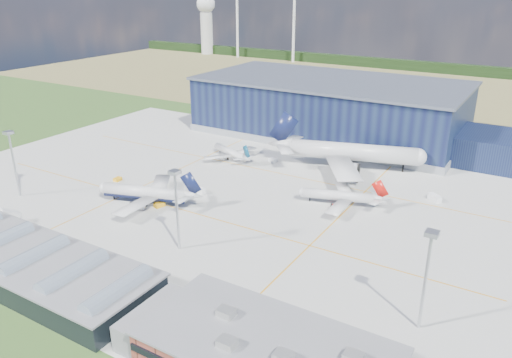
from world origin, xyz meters
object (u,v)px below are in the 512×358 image
object	(u,v)px
light_mast_center	(176,197)
airliner_red	(339,191)
gse_van_a	(199,190)
gse_van_b	(435,198)
airstair	(10,220)
airliner_navy	(144,186)
light_mast_west	(12,153)
gse_tug_a	(159,205)
gse_cart_b	(273,160)
light_mast_east	(427,265)
car_a	(158,287)
hangar	(335,111)
gse_tug_b	(118,179)
airliner_regional	(230,149)
airliner_widebody	(353,143)
car_b	(271,331)

from	to	relation	value
light_mast_center	airliner_red	bearing A→B (deg)	62.54
airliner_red	gse_van_a	xyz separation A→B (m)	(-44.86, -16.38, -3.75)
gse_van_b	light_mast_center	bearing A→B (deg)	-178.98
airstair	airliner_navy	bearing A→B (deg)	70.29
light_mast_west	gse_tug_a	size ratio (longest dim) A/B	6.80
gse_cart_b	airstair	distance (m)	98.70
airliner_red	airstair	bearing A→B (deg)	23.08
light_mast_center	airliner_navy	xyz separation A→B (m)	(-29.01, 18.00, -9.40)
light_mast_east	car_a	world-z (taller)	light_mast_east
hangar	light_mast_east	world-z (taller)	hangar
gse_tug_b	gse_cart_b	size ratio (longest dim) A/B	0.89
airliner_regional	gse_tug_b	bearing A→B (deg)	85.43
gse_tug_b	airliner_red	bearing A→B (deg)	11.75
airliner_regional	car_a	size ratio (longest dim) A/B	6.79
light_mast_center	gse_van_a	size ratio (longest dim) A/B	4.55
airliner_red	gse_tug_b	xyz separation A→B (m)	(-77.49, -22.53, -4.22)
airliner_navy	airstair	bearing A→B (deg)	36.76
light_mast_center	gse_tug_a	bearing A→B (deg)	142.08
gse_tug_a	gse_cart_b	xyz separation A→B (m)	(10.09, 57.18, 0.01)
airliner_red	airliner_widebody	world-z (taller)	airliner_widebody
airliner_navy	gse_van_b	world-z (taller)	airliner_navy
gse_tug_b	airstair	bearing A→B (deg)	-96.07
airliner_red	gse_tug_a	distance (m)	58.63
airstair	car_b	size ratio (longest dim) A/B	1.44
light_mast_east	light_mast_west	bearing A→B (deg)	180.00
gse_van_b	light_mast_east	bearing A→B (deg)	-131.64
airliner_navy	airliner_red	xyz separation A→B (m)	(54.94, 31.89, -1.18)
light_mast_east	gse_tug_a	size ratio (longest dim) A/B	6.80
gse_tug_b	car_b	distance (m)	101.53
light_mast_east	airstair	distance (m)	119.51
airliner_navy	airliner_red	bearing A→B (deg)	-167.50
light_mast_center	airliner_red	world-z (taller)	light_mast_center
airliner_navy	car_a	distance (m)	52.08
airliner_red	gse_tug_a	world-z (taller)	airliner_red
light_mast_center	airliner_regional	distance (m)	76.75
car_a	airliner_regional	bearing A→B (deg)	29.14
hangar	airliner_widebody	xyz separation A→B (m)	(24.20, -39.80, -1.42)
light_mast_east	airliner_regional	size ratio (longest dim) A/B	0.88
airliner_navy	airliner_red	size ratio (longest dim) A/B	1.24
airliner_widebody	gse_van_b	distance (m)	39.86
light_mast_center	gse_tug_b	distance (m)	60.22
light_mast_center	gse_van_a	distance (m)	41.07
gse_tug_a	gse_van_a	xyz separation A→B (m)	(4.16, 15.51, 0.40)
airliner_navy	light_mast_west	bearing A→B (deg)	6.07
light_mast_west	gse_van_b	world-z (taller)	light_mast_west
light_mast_west	car_b	xyz separation A→B (m)	(109.27, -18.00, -14.79)
hangar	car_b	bearing A→B (deg)	-71.98
airliner_red	gse_cart_b	xyz separation A→B (m)	(-38.94, 25.29, -4.14)
gse_van_a	gse_van_b	xyz separation A→B (m)	(71.45, 35.84, -0.01)
light_mast_center	gse_tug_b	world-z (taller)	light_mast_center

